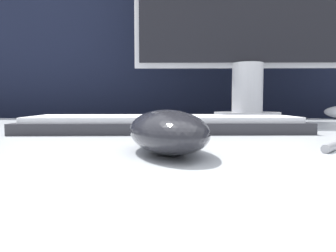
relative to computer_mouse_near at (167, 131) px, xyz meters
The scene contains 3 objects.
partition_panel 0.76m from the computer_mouse_near, 87.10° to the left, with size 5.00×0.03×1.14m.
computer_mouse_near is the anchor object (origin of this frame).
keyboard 0.22m from the computer_mouse_near, 93.00° to the left, with size 0.43×0.16×0.02m.
Camera 1 is at (-0.03, -0.47, 0.77)m, focal length 35.00 mm.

